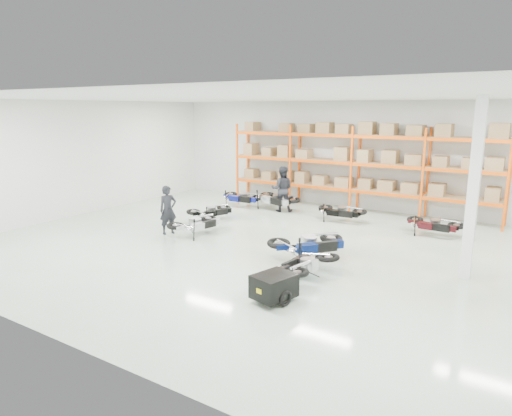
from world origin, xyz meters
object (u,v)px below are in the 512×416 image
Objects in this scene: person_left at (168,210)px; moto_back_b at (275,196)px; moto_back_c at (340,208)px; moto_silver_left at (196,221)px; moto_touring_right at (306,260)px; moto_back_d at (434,221)px; moto_back_a at (242,195)px; moto_black_far_left at (211,209)px; trailer at (274,286)px; person_back at (282,189)px; moto_blue_centre at (309,239)px.

moto_back_b is at bearing 13.67° from person_left.
moto_silver_left is at bearing 143.31° from moto_back_c.
moto_touring_right reaches higher than moto_back_c.
moto_silver_left reaches higher than moto_back_d.
moto_back_a is 8.04m from moto_back_d.
person_left reaches higher than moto_back_d.
moto_black_far_left is at bearing -170.71° from moto_back_a.
moto_back_c is at bearing -115.47° from moto_silver_left.
trailer is 0.88× the size of moto_back_a.
moto_back_d is at bearing -93.30° from moto_back_a.
moto_back_d is 0.87× the size of person_back.
moto_black_far_left is at bearing 121.66° from moto_back_c.
moto_silver_left is 0.90× the size of person_back.
moto_blue_centre is 1.24× the size of moto_black_far_left.
moto_silver_left is 4.84m from person_back.
moto_blue_centre is 1.20× the size of moto_back_d.
moto_back_c is (3.11, -0.51, -0.08)m from moto_back_b.
person_back reaches higher than trailer.
moto_silver_left is 5.54m from moto_back_c.
moto_blue_centre is at bearing -167.93° from moto_back_c.
moto_back_a is (-6.23, 7.89, 0.17)m from trailer.
moto_touring_right is 0.91× the size of person_back.
moto_silver_left is 1.09× the size of trailer.
moto_touring_right is at bearing 171.47° from moto_black_far_left.
moto_black_far_left is 6.76m from moto_touring_right.
trailer is 0.94× the size of person_left.
moto_blue_centre reaches higher than moto_back_b.
moto_blue_centre is 5.12m from moto_back_d.
moto_silver_left reaches higher than moto_back_c.
moto_back_b reaches higher than moto_black_far_left.
moto_back_a is 1.55m from moto_back_b.
moto_black_far_left is at bearing 153.08° from trailer.
moto_blue_centre reaches higher than moto_back_a.
moto_back_c is at bearing 92.15° from moto_back_d.
moto_back_b is (-4.71, 6.60, 0.06)m from moto_touring_right.
person_back is at bearing -14.56° from moto_blue_centre.
moto_blue_centre is 1.19× the size of moto_back_c.
moto_back_b is at bearing 134.80° from trailer.
moto_silver_left reaches higher than trailer.
moto_black_far_left is at bearing 22.90° from person_left.
person_left is (-5.27, -0.05, 0.23)m from moto_blue_centre.
moto_silver_left is at bearing 35.64° from moto_blue_centre.
moto_blue_centre is 1.16× the size of moto_silver_left.
moto_back_c reaches higher than moto_back_d.
moto_back_a is 1.06× the size of moto_back_c.
moto_back_d is at bearing -78.81° from moto_blue_centre.
trailer is (0.61, -3.00, -0.23)m from moto_blue_centre.
person_left reaches higher than moto_back_a.
moto_back_c is 0.88× the size of person_back.
moto_black_far_left is at bearing 37.06° from person_back.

